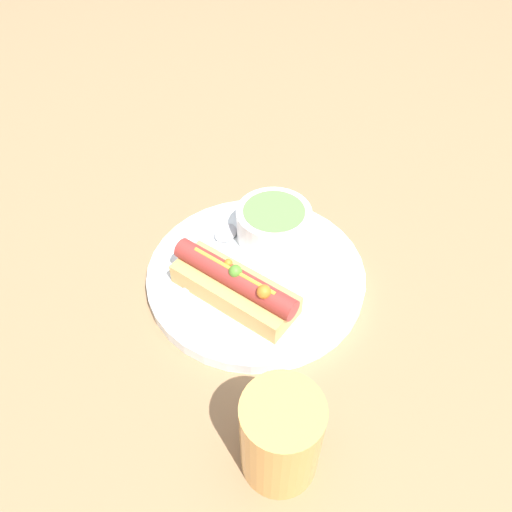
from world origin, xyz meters
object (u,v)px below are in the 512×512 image
Objects in this scene: hot_dog at (235,285)px; soup_bowl at (274,222)px; drinking_glass at (281,437)px; spoon at (220,241)px.

soup_bowl is (-0.05, 0.11, 0.00)m from hot_dog.
hot_dog is 1.55× the size of drinking_glass.
hot_dog is at bearing 151.31° from drinking_glass.
soup_bowl is 0.31m from drinking_glass.
hot_dog reaches higher than soup_bowl.
hot_dog is at bearing -141.74° from spoon.
hot_dog is 1.69× the size of soup_bowl.
spoon is (-0.09, 0.05, -0.02)m from hot_dog.
soup_bowl is at bearing 101.55° from hot_dog.
drinking_glass reaches higher than spoon.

